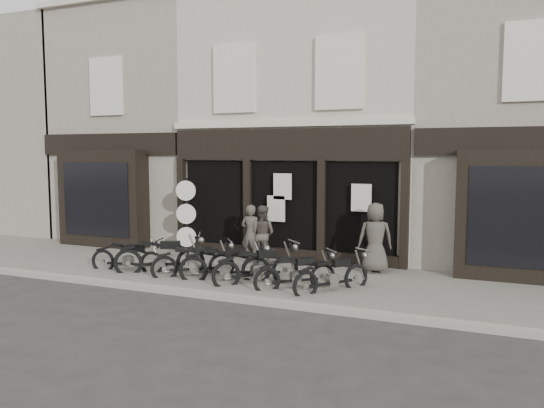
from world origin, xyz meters
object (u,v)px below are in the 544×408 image
at_px(man_left, 251,234).
at_px(man_right, 375,238).
at_px(man_centre, 262,234).
at_px(motorcycle_5, 296,276).
at_px(motorcycle_3, 226,267).
at_px(advert_sign_post, 187,220).
at_px(motorcycle_0, 128,260).
at_px(motorcycle_1, 161,260).
at_px(motorcycle_4, 257,270).
at_px(motorcycle_2, 194,265).
at_px(motorcycle_6, 332,278).

bearing_deg(man_left, man_right, -177.25).
bearing_deg(man_centre, motorcycle_5, 126.56).
bearing_deg(motorcycle_3, advert_sign_post, 116.87).
bearing_deg(motorcycle_0, man_right, 9.17).
bearing_deg(man_right, motorcycle_1, 1.53).
relative_size(motorcycle_4, man_right, 0.98).
distance_m(motorcycle_2, motorcycle_4, 1.75).
distance_m(motorcycle_2, motorcycle_5, 2.78).
height_order(man_left, man_centre, man_left).
distance_m(motorcycle_3, man_right, 3.93).
xyz_separation_m(motorcycle_0, man_left, (2.60, 2.12, 0.56)).
xyz_separation_m(motorcycle_1, motorcycle_6, (4.64, -0.04, -0.05)).
distance_m(man_left, man_centre, 0.30).
relative_size(motorcycle_2, man_right, 1.00).
distance_m(motorcycle_5, man_centre, 2.94).
height_order(motorcycle_5, man_left, man_left).
bearing_deg(motorcycle_6, man_centre, 88.28).
xyz_separation_m(motorcycle_0, motorcycle_1, (0.93, 0.14, 0.06)).
xyz_separation_m(motorcycle_5, advert_sign_post, (-4.32, 2.23, 0.82)).
distance_m(motorcycle_2, man_left, 2.17).
bearing_deg(advert_sign_post, motorcycle_5, -45.24).
bearing_deg(man_centre, motorcycle_4, 107.95).
xyz_separation_m(motorcycle_5, man_right, (1.35, 2.23, 0.65)).
bearing_deg(motorcycle_0, motorcycle_6, -10.29).
bearing_deg(man_left, motorcycle_6, 146.06).
relative_size(motorcycle_4, motorcycle_6, 1.01).
distance_m(motorcycle_3, motorcycle_5, 1.83).
height_order(motorcycle_0, motorcycle_3, motorcycle_3).
height_order(motorcycle_2, man_left, man_left).
xyz_separation_m(motorcycle_6, man_centre, (-2.70, 2.15, 0.54)).
bearing_deg(motorcycle_6, motorcycle_4, 125.75).
bearing_deg(man_left, motorcycle_1, 50.01).
bearing_deg(motorcycle_2, motorcycle_1, 142.68).
bearing_deg(motorcycle_5, man_right, 18.07).
xyz_separation_m(motorcycle_4, man_left, (-1.09, 1.98, 0.52)).
bearing_deg(motorcycle_6, motorcycle_1, 126.30).
relative_size(motorcycle_5, man_left, 1.00).
distance_m(motorcycle_0, motorcycle_4, 3.70).
distance_m(motorcycle_5, advert_sign_post, 4.93).
xyz_separation_m(man_left, advert_sign_post, (-2.20, 0.15, 0.26)).
bearing_deg(motorcycle_5, motorcycle_1, 137.63).
xyz_separation_m(motorcycle_3, advert_sign_post, (-2.49, 2.24, 0.77)).
distance_m(motorcycle_6, advert_sign_post, 5.66).
bearing_deg(motorcycle_1, man_right, -5.15).
relative_size(motorcycle_4, man_centre, 1.10).
relative_size(motorcycle_1, advert_sign_post, 0.87).
height_order(motorcycle_4, man_right, man_right).
distance_m(man_left, advert_sign_post, 2.22).
bearing_deg(motorcycle_3, man_centre, 69.42).
bearing_deg(advert_sign_post, motorcycle_0, -117.99).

